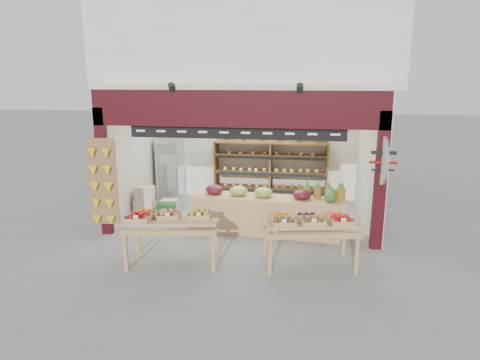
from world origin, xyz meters
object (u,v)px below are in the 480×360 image
mid_counter (267,213)px  watermelon_pile (324,228)px  cardboard_stack (155,204)px  display_table_left (167,219)px  back_shelving (271,157)px  display_table_right (310,222)px  refrigerator (170,168)px

mid_counter → watermelon_pile: mid_counter is taller
cardboard_stack → display_table_left: display_table_left is taller
mid_counter → back_shelving: bearing=93.2°
cardboard_stack → watermelon_pile: size_ratio=1.46×
back_shelving → display_table_right: size_ratio=1.74×
back_shelving → watermelon_pile: 2.99m
display_table_left → back_shelving: bearing=70.0°
watermelon_pile → mid_counter: bearing=-179.1°
refrigerator → display_table_left: 4.26m
cardboard_stack → mid_counter: size_ratio=0.32×
refrigerator → mid_counter: bearing=-38.5°
refrigerator → cardboard_stack: (0.09, -1.60, -0.54)m
back_shelving → refrigerator: (-2.73, -0.07, -0.38)m
display_table_right → watermelon_pile: 1.62m
back_shelving → refrigerator: size_ratio=1.86×
mid_counter → display_table_right: mid_counter is taller
back_shelving → cardboard_stack: 3.25m
mid_counter → watermelon_pile: bearing=0.9°
back_shelving → display_table_right: back_shelving is taller
refrigerator → cardboard_stack: size_ratio=1.55×
watermelon_pile → display_table_right: bearing=-102.3°
display_table_right → watermelon_pile: bearing=77.7°
cardboard_stack → refrigerator: bearing=93.4°
mid_counter → display_table_left: (-1.65, -1.64, 0.34)m
back_shelving → cardboard_stack: (-2.64, -1.66, -0.92)m
mid_counter → display_table_left: 2.35m
refrigerator → mid_counter: 3.78m
mid_counter → display_table_left: bearing=-135.1°
refrigerator → mid_counter: (2.87, -2.43, -0.36)m
mid_counter → watermelon_pile: (1.18, 0.02, -0.26)m
cardboard_stack → display_table_right: bearing=-32.2°
refrigerator → cardboard_stack: bearing=-84.8°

